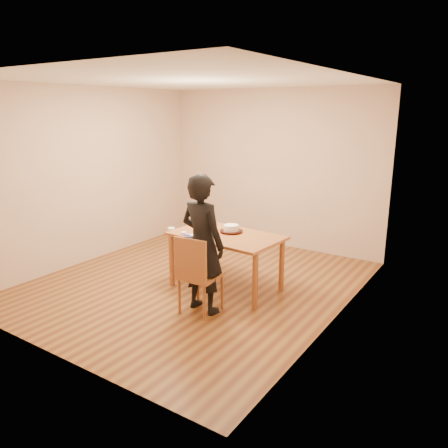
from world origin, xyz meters
The scene contains 16 objects.
room_shell centered at (0.00, 0.34, 1.35)m, with size 4.00×4.50×2.70m.
dining_table centered at (0.44, 0.11, 0.73)m, with size 1.45×0.86×0.04m, color brown.
dining_chair centered at (0.59, -0.67, 0.45)m, with size 0.43×0.43×0.04m, color brown.
cake_plate centered at (0.44, 0.24, 0.76)m, with size 0.31×0.31×0.02m, color red.
cake centered at (0.44, 0.24, 0.80)m, with size 0.21×0.21×0.07m, color white.
frosting_dome centered at (0.44, 0.24, 0.85)m, with size 0.20×0.20×0.03m, color white.
frosting_tub centered at (0.24, -0.34, 0.78)m, with size 0.08×0.08×0.07m, color white.
frosting_lid centered at (0.05, -0.21, 0.75)m, with size 0.10×0.10×0.01m, color #1B1DAF.
frosting_dollop centered at (0.05, -0.21, 0.77)m, with size 0.04×0.04×0.02m, color white.
ramekin_green centered at (-0.02, -0.21, 0.77)m, with size 0.08×0.08×0.04m, color white.
ramekin_yellow centered at (0.01, 0.04, 0.77)m, with size 0.08×0.08×0.04m, color white.
ramekin_multi centered at (-0.27, -0.16, 0.77)m, with size 0.09×0.09×0.04m, color white.
candy_box_pink centered at (-0.06, 0.47, 0.76)m, with size 0.12×0.06×0.02m, color #E936A9.
candy_box_green centered at (-0.06, 0.47, 0.78)m, with size 0.14×0.07×0.02m, color #1D961B.
spatula centered at (0.12, -0.29, 0.75)m, with size 0.14×0.01×0.01m, color black.
person centered at (0.59, -0.62, 0.83)m, with size 0.60×0.40×1.66m, color black.
Camera 1 is at (3.48, -4.52, 2.34)m, focal length 35.00 mm.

